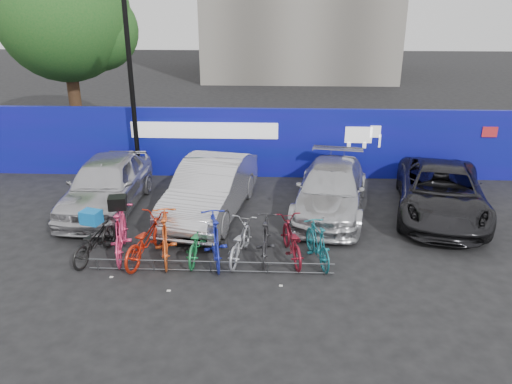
# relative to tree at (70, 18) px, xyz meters

# --- Properties ---
(ground) EXTENTS (100.00, 100.00, 0.00)m
(ground) POSITION_rel_tree_xyz_m (6.77, -10.06, -5.07)
(ground) COLOR black
(ground) RESTS_ON ground
(hoarding) EXTENTS (22.00, 0.18, 2.40)m
(hoarding) POSITION_rel_tree_xyz_m (6.78, -4.06, -3.86)
(hoarding) COLOR navy
(hoarding) RESTS_ON ground
(tree) EXTENTS (5.40, 5.20, 7.80)m
(tree) POSITION_rel_tree_xyz_m (0.00, 0.00, 0.00)
(tree) COLOR #382314
(tree) RESTS_ON ground
(lamppost) EXTENTS (0.25, 0.50, 6.11)m
(lamppost) POSITION_rel_tree_xyz_m (3.57, -4.66, -1.80)
(lamppost) COLOR black
(lamppost) RESTS_ON ground
(bike_rack) EXTENTS (5.60, 0.03, 0.30)m
(bike_rack) POSITION_rel_tree_xyz_m (6.77, -10.66, -4.91)
(bike_rack) COLOR #595B60
(bike_rack) RESTS_ON ground
(car_0) EXTENTS (1.89, 4.66, 1.59)m
(car_0) POSITION_rel_tree_xyz_m (3.30, -7.15, -4.28)
(car_0) COLOR silver
(car_0) RESTS_ON ground
(car_1) EXTENTS (2.50, 5.05, 1.59)m
(car_1) POSITION_rel_tree_xyz_m (6.38, -7.39, -4.27)
(car_1) COLOR #B2B1B6
(car_1) RESTS_ON ground
(car_2) EXTENTS (2.76, 5.01, 1.37)m
(car_2) POSITION_rel_tree_xyz_m (9.82, -7.05, -4.38)
(car_2) COLOR #BABBC0
(car_2) RESTS_ON ground
(car_3) EXTENTS (3.34, 5.43, 1.41)m
(car_3) POSITION_rel_tree_xyz_m (12.92, -7.13, -4.37)
(car_3) COLOR black
(car_3) RESTS_ON ground
(bike_0) EXTENTS (1.02, 1.84, 0.92)m
(bike_0) POSITION_rel_tree_xyz_m (3.93, -10.09, -4.61)
(bike_0) COLOR black
(bike_0) RESTS_ON ground
(bike_1) EXTENTS (0.96, 2.12, 1.23)m
(bike_1) POSITION_rel_tree_xyz_m (4.53, -9.92, -4.45)
(bike_1) COLOR #F1386E
(bike_1) RESTS_ON ground
(bike_2) EXTENTS (1.17, 2.11, 1.05)m
(bike_2) POSITION_rel_tree_xyz_m (5.18, -10.08, -4.54)
(bike_2) COLOR red
(bike_2) RESTS_ON ground
(bike_3) EXTENTS (0.93, 2.04, 1.18)m
(bike_3) POSITION_rel_tree_xyz_m (5.64, -10.04, -4.48)
(bike_3) COLOR #DD551F
(bike_3) RESTS_ON ground
(bike_4) EXTENTS (0.69, 1.81, 0.94)m
(bike_4) POSITION_rel_tree_xyz_m (6.36, -9.95, -4.60)
(bike_4) COLOR #1C7B3E
(bike_4) RESTS_ON ground
(bike_5) EXTENTS (0.95, 2.05, 1.19)m
(bike_5) POSITION_rel_tree_xyz_m (6.82, -10.10, -4.47)
(bike_5) COLOR #1B269F
(bike_5) RESTS_ON ground
(bike_6) EXTENTS (0.92, 1.82, 0.91)m
(bike_6) POSITION_rel_tree_xyz_m (7.39, -9.96, -4.61)
(bike_6) COLOR #A0A2A8
(bike_6) RESTS_ON ground
(bike_7) EXTENTS (0.55, 1.75, 1.04)m
(bike_7) POSITION_rel_tree_xyz_m (8.01, -9.90, -4.55)
(bike_7) COLOR #27272A
(bike_7) RESTS_ON ground
(bike_8) EXTENTS (0.99, 1.93, 0.97)m
(bike_8) POSITION_rel_tree_xyz_m (8.62, -9.90, -4.58)
(bike_8) COLOR maroon
(bike_8) RESTS_ON ground
(bike_9) EXTENTS (0.88, 1.72, 1.00)m
(bike_9) POSITION_rel_tree_xyz_m (9.23, -10.06, -4.57)
(bike_9) COLOR #156A76
(bike_9) RESTS_ON ground
(cargo_crate) EXTENTS (0.52, 0.44, 0.32)m
(cargo_crate) POSITION_rel_tree_xyz_m (3.93, -10.09, -3.99)
(cargo_crate) COLOR #0F66B5
(cargo_crate) RESTS_ON bike_0
(cargo_topcase) EXTENTS (0.47, 0.44, 0.30)m
(cargo_topcase) POSITION_rel_tree_xyz_m (4.53, -9.92, -3.69)
(cargo_topcase) COLOR black
(cargo_topcase) RESTS_ON bike_1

